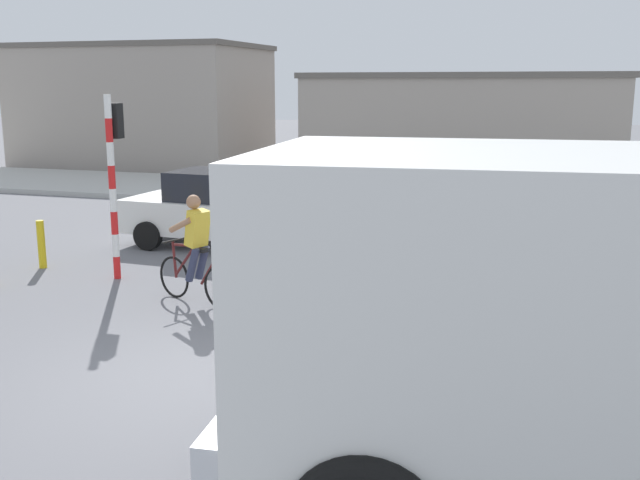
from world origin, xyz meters
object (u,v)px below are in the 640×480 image
(truck_foreground, at_px, (609,323))
(bollard_far, at_px, (41,244))
(car_red_near, at_px, (222,208))
(traffic_light_pole, at_px, (113,161))
(cyclist, at_px, (196,250))

(truck_foreground, distance_m, bollard_far, 11.11)
(car_red_near, height_order, bollard_far, car_red_near)
(traffic_light_pole, xyz_separation_m, bollard_far, (-1.76, 0.18, -1.62))
(truck_foreground, height_order, cyclist, truck_foreground)
(cyclist, xyz_separation_m, traffic_light_pole, (-2.05, 1.04, 1.20))
(truck_foreground, distance_m, car_red_near, 11.02)
(truck_foreground, bearing_deg, cyclist, 141.22)
(truck_foreground, xyz_separation_m, traffic_light_pole, (-7.68, 5.57, 0.40))
(cyclist, relative_size, car_red_near, 0.42)
(truck_foreground, bearing_deg, bollard_far, 148.66)
(car_red_near, bearing_deg, bollard_far, -131.69)
(cyclist, bearing_deg, truck_foreground, -38.78)
(car_red_near, bearing_deg, cyclist, -70.67)
(traffic_light_pole, relative_size, bollard_far, 3.56)
(bollard_far, bearing_deg, truck_foreground, -31.34)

